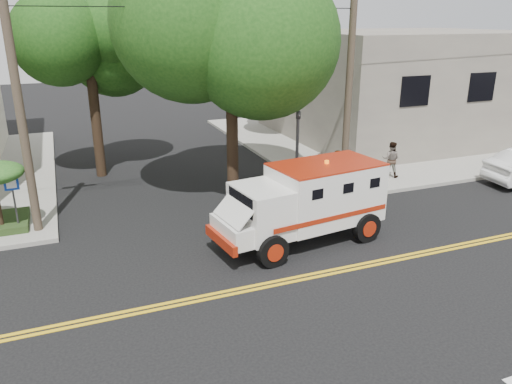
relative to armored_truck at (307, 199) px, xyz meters
name	(u,v)px	position (x,y,z in m)	size (l,w,h in m)	color
ground	(260,287)	(-2.49, -2.18, -1.43)	(100.00, 100.00, 0.00)	black
sidewalk_ne	(383,137)	(11.01, 11.32, -1.36)	(17.00, 17.00, 0.15)	gray
building_right	(404,83)	(12.51, 11.82, 1.72)	(14.00, 12.00, 6.00)	#6C645C
utility_pole_left	(18,99)	(-8.09, 3.82, 3.07)	(0.28, 0.28, 9.00)	#382D23
utility_pole_right	(349,81)	(3.81, 4.02, 3.07)	(0.28, 0.28, 9.00)	#382D23
tree_main	(245,8)	(-0.55, 4.03, 5.77)	(6.08, 5.70, 9.85)	black
tree_left	(96,46)	(-5.17, 9.61, 4.30)	(4.48, 4.20, 7.70)	black
tree_right	(300,32)	(6.36, 13.59, 4.66)	(4.80, 4.50, 8.20)	black
traffic_signal	(297,147)	(1.31, 3.42, 0.79)	(0.15, 0.18, 3.60)	#3F3F42
accessibility_sign	(13,196)	(-8.69, 3.99, -0.07)	(0.45, 0.10, 2.02)	#3F3F42
armored_truck	(307,199)	(0.00, 0.00, 0.00)	(5.75, 2.83, 2.52)	silver
pedestrian_a	(336,172)	(3.01, 3.32, -0.39)	(0.66, 0.43, 1.80)	gray
pedestrian_b	(391,159)	(6.45, 4.42, -0.49)	(0.77, 0.60, 1.59)	gray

